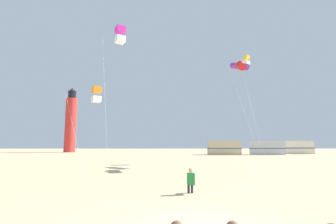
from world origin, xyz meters
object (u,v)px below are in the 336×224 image
Objects in this scene: rv_van_cream at (297,147)px; kite_flyer_standing at (191,180)px; kite_tube_violet at (239,66)px; lighthouse_distant at (71,122)px; kite_box_magenta at (120,35)px; rv_van_tan at (224,148)px; rv_van_silver at (267,148)px; kite_box_gold at (247,61)px; kite_box_orange at (97,95)px; kite_tube_scarlet at (240,66)px.

kite_flyer_standing is at bearing -121.97° from rv_van_cream.
kite_tube_violet is 0.68× the size of lighthouse_distant.
kite_box_magenta is 0.90× the size of kite_tube_violet.
rv_van_silver is at bearing 4.13° from rv_van_tan.
rv_van_tan is (15.06, 33.23, -8.22)m from kite_box_magenta.
kite_box_gold is at bearing -91.21° from rv_van_tan.
rv_van_silver is at bearing 62.00° from kite_tube_violet.
kite_box_gold is at bearing -126.59° from rv_van_cream.
kite_tube_scarlet is at bearing 22.87° from kite_box_orange.
kite_box_magenta is 0.77× the size of kite_box_gold.
rv_van_tan and rv_van_silver have the same top height.
kite_tube_scarlet is 1.63× the size of kite_box_orange.
kite_tube_scarlet is (10.41, 6.84, 0.10)m from kite_box_magenta.
rv_van_tan is (4.65, 26.38, -8.32)m from kite_tube_scarlet.
kite_box_orange is (-6.13, 6.28, 5.18)m from kite_flyer_standing.
kite_tube_scarlet reaches higher than kite_box_orange.
rv_van_silver reaches higher than kite_flyer_standing.
kite_tube_scarlet is 28.05m from rv_van_tan.
kite_box_magenta is 1.57× the size of rv_van_silver.
kite_box_magenta is at bearing -124.01° from rv_van_silver.
kite_tube_violet reaches higher than rv_van_silver.
kite_box_orange reaches higher than rv_van_tan.
kite_box_magenta is 41.73m from rv_van_silver.
rv_van_silver is (25.68, 31.66, -4.40)m from kite_box_orange.
kite_box_gold is 31.74m from rv_van_cream.
kite_box_magenta is 19.28m from kite_box_gold.
kite_flyer_standing is 0.11× the size of kite_tube_scarlet.
kite_box_magenta is 0.98× the size of kite_tube_scarlet.
kite_box_orange is 48.93m from rv_van_cream.
kite_tube_violet reaches higher than kite_tube_scarlet.
kite_tube_violet is at bearing -125.53° from rv_van_cream.
kite_box_orange is (-1.91, 1.64, -3.82)m from kite_box_magenta.
lighthouse_distant reaches higher than kite_box_magenta.
lighthouse_distant is (-31.63, 41.12, -1.87)m from kite_tube_scarlet.
kite_flyer_standing is at bearing -115.76° from rv_van_silver.
kite_flyer_standing is 49.82m from rv_van_cream.
lighthouse_distant is 2.56× the size of rv_van_tan.
kite_flyer_standing is 0.11× the size of kite_box_magenta.
kite_box_orange reaches higher than kite_flyer_standing.
kite_tube_violet is 4.71m from kite_box_gold.
kite_flyer_standing is at bearing -102.36° from rv_van_tan.
kite_box_magenta is at bearing -129.14° from rv_van_cream.
kite_tube_violet is at bearing 41.02° from kite_box_magenta.
kite_tube_scarlet is at bearing -96.38° from rv_van_tan.
kite_tube_scarlet is 7.88m from kite_box_gold.
kite_box_gold reaches higher than rv_van_cream.
rv_van_cream is (33.67, 35.23, -4.40)m from kite_box_orange.
kite_box_orange is at bearing -44.66° from kite_flyer_standing.
rv_van_silver is at bearing -154.35° from rv_van_cream.
kite_tube_scarlet is 30.78m from rv_van_silver.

